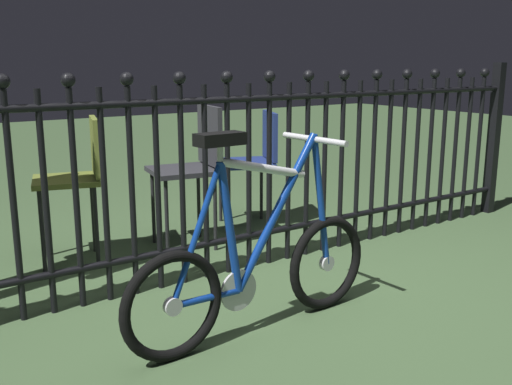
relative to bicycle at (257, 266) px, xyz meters
name	(u,v)px	position (x,y,z in m)	size (l,w,h in m)	color
ground_plane	(308,303)	(0.38, 0.11, -0.30)	(20.00, 20.00, 0.00)	#415B37
iron_fence	(233,168)	(0.33, 0.70, 0.29)	(4.69, 0.07, 1.15)	black
bicycle	(257,266)	(0.00, 0.00, 0.00)	(1.29, 0.40, 0.89)	black
chair_olive	(78,172)	(-0.32, 1.37, 0.23)	(0.45, 0.45, 0.85)	black
chair_navy	(255,156)	(0.96, 1.43, 0.20)	(0.51, 0.50, 0.82)	black
chair_charcoal	(194,160)	(0.38, 1.25, 0.25)	(0.45, 0.45, 0.89)	black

